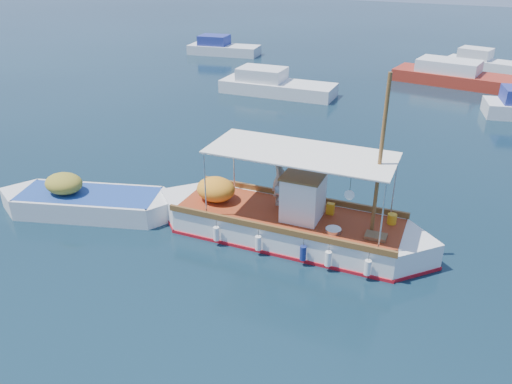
% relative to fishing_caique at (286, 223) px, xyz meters
% --- Properties ---
extents(ground, '(160.00, 160.00, 0.00)m').
position_rel_fishing_caique_xyz_m(ground, '(0.40, -0.41, -0.52)').
color(ground, black).
rests_on(ground, ground).
extents(fishing_caique, '(9.47, 3.12, 5.80)m').
position_rel_fishing_caique_xyz_m(fishing_caique, '(0.00, 0.00, 0.00)').
color(fishing_caique, white).
rests_on(fishing_caique, ground).
extents(dinghy, '(6.34, 3.44, 1.65)m').
position_rel_fishing_caique_xyz_m(dinghy, '(-6.92, -1.72, -0.17)').
color(dinghy, white).
rests_on(dinghy, ground).
extents(bg_boat_nw, '(7.49, 2.99, 1.80)m').
position_rel_fishing_caique_xyz_m(bg_boat_nw, '(-8.00, 15.77, -0.02)').
color(bg_boat_nw, silver).
rests_on(bg_boat_nw, ground).
extents(bg_boat_n, '(10.26, 3.86, 1.80)m').
position_rel_fishing_caique_xyz_m(bg_boat_n, '(2.56, 23.72, -0.02)').
color(bg_boat_n, maroon).
rests_on(bg_boat_n, ground).
extents(bg_boat_far_w, '(6.46, 3.37, 1.80)m').
position_rel_fishing_caique_xyz_m(bg_boat_far_w, '(-17.78, 25.52, -0.02)').
color(bg_boat_far_w, silver).
rests_on(bg_boat_far_w, ground).
extents(bg_boat_far_n, '(5.97, 3.09, 1.80)m').
position_rel_fishing_caique_xyz_m(bg_boat_far_n, '(3.18, 29.29, -0.02)').
color(bg_boat_far_n, silver).
rests_on(bg_boat_far_n, ground).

